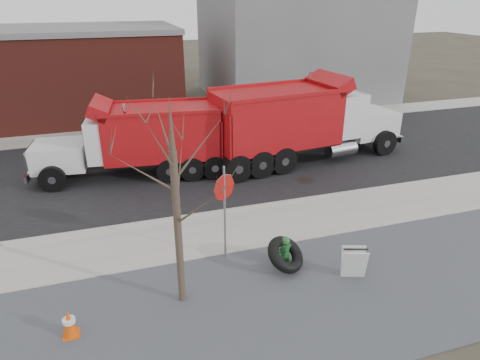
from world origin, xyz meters
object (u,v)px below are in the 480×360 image
object	(u,v)px
dump_truck_red_a	(300,119)
dump_truck_red_b	(139,138)
fire_hydrant	(285,252)
truck_tire	(285,255)
sandwich_board	(354,263)
stop_sign	(224,197)

from	to	relation	value
dump_truck_red_a	dump_truck_red_b	size ratio (longest dim) A/B	1.22
fire_hydrant	dump_truck_red_b	world-z (taller)	dump_truck_red_b
fire_hydrant	truck_tire	size ratio (longest dim) A/B	0.60
dump_truck_red_a	dump_truck_red_b	xyz separation A→B (m)	(-7.04, 0.33, -0.25)
fire_hydrant	dump_truck_red_b	xyz separation A→B (m)	(-3.20, 7.77, 1.25)
sandwich_board	dump_truck_red_b	distance (m)	10.14
truck_tire	dump_truck_red_a	size ratio (longest dim) A/B	0.16
stop_sign	dump_truck_red_b	xyz separation A→B (m)	(-1.69, 6.92, -0.28)
truck_tire	stop_sign	xyz separation A→B (m)	(-1.42, 1.08, 1.46)
fire_hydrant	dump_truck_red_a	bearing A→B (deg)	70.77
dump_truck_red_b	fire_hydrant	bearing A→B (deg)	119.21
truck_tire	sandwich_board	distance (m)	1.84
sandwich_board	dump_truck_red_a	world-z (taller)	dump_truck_red_a
fire_hydrant	sandwich_board	world-z (taller)	sandwich_board
truck_tire	dump_truck_red_a	world-z (taller)	dump_truck_red_a
truck_tire	dump_truck_red_a	bearing A→B (deg)	62.84
stop_sign	dump_truck_red_a	bearing A→B (deg)	43.41
sandwich_board	dump_truck_red_a	xyz separation A→B (m)	(2.33, 8.57, 1.44)
fire_hydrant	sandwich_board	distance (m)	1.89
truck_tire	dump_truck_red_b	xyz separation A→B (m)	(-3.11, 8.00, 1.18)
stop_sign	sandwich_board	size ratio (longest dim) A/B	3.22
truck_tire	stop_sign	bearing A→B (deg)	142.62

